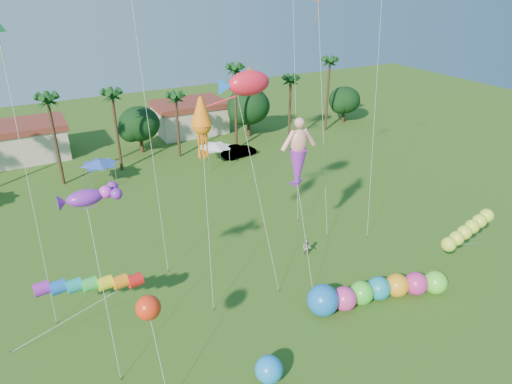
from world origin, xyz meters
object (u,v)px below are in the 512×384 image
spectator_b (307,248)px  blue_ball (269,369)px  car_b (239,151)px  caterpillar_inflatable (373,291)px

spectator_b → blue_ball: (-9.56, -10.15, 0.06)m
car_b → blue_ball: blue_ball is taller
caterpillar_inflatable → blue_ball: caterpillar_inflatable is taller
car_b → blue_ball: size_ratio=2.79×
spectator_b → caterpillar_inflatable: 7.53m
spectator_b → blue_ball: bearing=-89.1°
caterpillar_inflatable → spectator_b: bearing=108.9°
spectator_b → caterpillar_inflatable: (0.87, -7.47, 0.18)m
car_b → blue_ball: (-14.90, -34.31, 0.07)m
blue_ball → caterpillar_inflatable: bearing=14.4°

